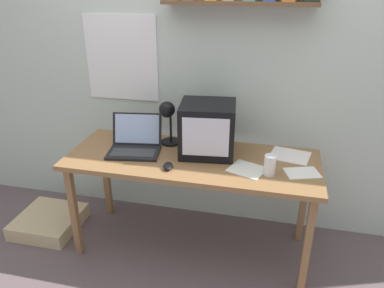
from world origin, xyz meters
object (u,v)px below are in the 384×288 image
(computer_mouse, at_px, (168,166))
(loose_paper_near_monitor, at_px, (302,173))
(juice_glass, at_px, (270,166))
(floor_cushion, at_px, (49,221))
(corner_desk, at_px, (192,166))
(crt_monitor, at_px, (208,129))
(desk_lamp, at_px, (168,116))
(printed_handout, at_px, (247,169))
(laptop, at_px, (135,142))
(open_notebook, at_px, (290,155))

(computer_mouse, xyz_separation_m, loose_paper_near_monitor, (0.83, 0.13, -0.01))
(juice_glass, xyz_separation_m, floor_cushion, (-1.69, 0.07, -0.75))
(corner_desk, distance_m, computer_mouse, 0.23)
(crt_monitor, distance_m, computer_mouse, 0.38)
(crt_monitor, height_order, desk_lamp, crt_monitor)
(computer_mouse, height_order, printed_handout, computer_mouse)
(corner_desk, bearing_deg, computer_mouse, -121.65)
(laptop, distance_m, loose_paper_near_monitor, 1.14)
(juice_glass, xyz_separation_m, printed_handout, (-0.14, 0.03, -0.06))
(juice_glass, bearing_deg, crt_monitor, 153.08)
(crt_monitor, distance_m, open_notebook, 0.59)
(laptop, bearing_deg, open_notebook, -0.61)
(juice_glass, xyz_separation_m, computer_mouse, (-0.63, -0.06, -0.04))
(floor_cushion, bearing_deg, desk_lamp, 11.32)
(loose_paper_near_monitor, bearing_deg, floor_cushion, 179.75)
(computer_mouse, bearing_deg, loose_paper_near_monitor, 8.81)
(computer_mouse, xyz_separation_m, floor_cushion, (-1.06, 0.14, -0.70))
(laptop, bearing_deg, corner_desk, -12.32)
(juice_glass, bearing_deg, floor_cushion, 177.48)
(crt_monitor, relative_size, floor_cushion, 0.85)
(juice_glass, height_order, open_notebook, juice_glass)
(juice_glass, relative_size, computer_mouse, 1.13)
(laptop, relative_size, floor_cushion, 0.83)
(desk_lamp, xyz_separation_m, floor_cushion, (-0.96, -0.19, -0.92))
(desk_lamp, bearing_deg, juice_glass, -17.12)
(desk_lamp, relative_size, floor_cushion, 0.72)
(open_notebook, distance_m, loose_paper_near_monitor, 0.24)
(corner_desk, height_order, laptop, laptop)
(juice_glass, relative_size, loose_paper_near_monitor, 0.54)
(laptop, bearing_deg, printed_handout, -16.90)
(open_notebook, bearing_deg, desk_lamp, -177.90)
(computer_mouse, bearing_deg, open_notebook, 25.49)
(crt_monitor, relative_size, laptop, 1.02)
(crt_monitor, distance_m, printed_handout, 0.39)
(laptop, relative_size, loose_paper_near_monitor, 1.61)
(open_notebook, distance_m, floor_cushion, 1.95)
(printed_handout, bearing_deg, crt_monitor, 147.85)
(desk_lamp, bearing_deg, computer_mouse, -71.19)
(loose_paper_near_monitor, xyz_separation_m, floor_cushion, (-1.89, 0.01, -0.69))
(crt_monitor, relative_size, desk_lamp, 1.18)
(printed_handout, distance_m, floor_cushion, 1.70)
(desk_lamp, distance_m, floor_cushion, 1.34)
(laptop, relative_size, printed_handout, 1.44)
(corner_desk, xyz_separation_m, computer_mouse, (-0.11, -0.18, 0.08))
(corner_desk, bearing_deg, crt_monitor, 48.74)
(desk_lamp, xyz_separation_m, computer_mouse, (0.09, -0.33, -0.21))
(computer_mouse, bearing_deg, floor_cushion, 172.61)
(printed_handout, distance_m, loose_paper_near_monitor, 0.34)
(computer_mouse, relative_size, open_notebook, 0.40)
(printed_handout, distance_m, open_notebook, 0.37)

